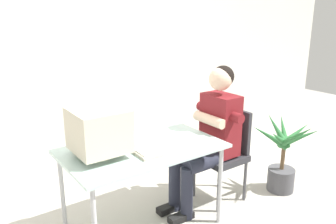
{
  "coord_description": "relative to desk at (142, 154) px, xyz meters",
  "views": [
    {
      "loc": [
        -1.33,
        -2.22,
        1.79
      ],
      "look_at": [
        0.25,
        0.0,
        0.99
      ],
      "focal_mm": 37.01,
      "sensor_mm": 36.0,
      "label": 1
    }
  ],
  "objects": [
    {
      "name": "wall_back",
      "position": [
        0.3,
        1.4,
        0.82
      ],
      "size": [
        8.0,
        0.1,
        3.0
      ],
      "primitive_type": "cube",
      "color": "silver",
      "rests_on": "ground_plane"
    },
    {
      "name": "keyboard",
      "position": [
        -0.05,
        -0.03,
        0.08
      ],
      "size": [
        0.18,
        0.45,
        0.03
      ],
      "color": "beige",
      "rests_on": "desk"
    },
    {
      "name": "crt_monitor",
      "position": [
        -0.35,
        0.03,
        0.27
      ],
      "size": [
        0.39,
        0.39,
        0.37
      ],
      "color": "beige",
      "rests_on": "desk"
    },
    {
      "name": "office_chair",
      "position": [
        0.92,
        -0.02,
        -0.17
      ],
      "size": [
        0.41,
        0.41,
        0.89
      ],
      "color": "#4C4C51",
      "rests_on": "ground_plane"
    },
    {
      "name": "desk",
      "position": [
        0.0,
        0.0,
        0.0
      ],
      "size": [
        1.27,
        0.76,
        0.74
      ],
      "color": "#B7B7BC",
      "rests_on": "ground_plane"
    },
    {
      "name": "potted_plant",
      "position": [
        1.49,
        -0.28,
        -0.3
      ],
      "size": [
        0.65,
        0.57,
        0.79
      ],
      "color": "#4C4C51",
      "rests_on": "ground_plane"
    },
    {
      "name": "person_seated",
      "position": [
        0.72,
        -0.02,
        0.04
      ],
      "size": [
        0.75,
        0.55,
        1.32
      ],
      "color": "maroon",
      "rests_on": "ground_plane"
    }
  ]
}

